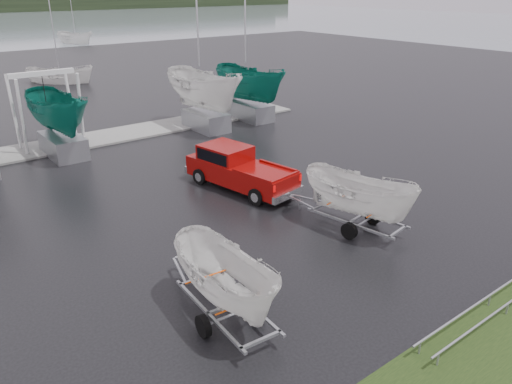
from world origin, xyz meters
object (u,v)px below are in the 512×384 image
trailer_parked (225,234)px  boat_hoist (46,99)px  trailer_hitched (362,159)px  pickup_truck (236,167)px

trailer_parked → boat_hoist: bearing=90.4°
trailer_hitched → trailer_parked: size_ratio=1.04×
pickup_truck → trailer_hitched: size_ratio=1.11×
pickup_truck → boat_hoist: bearing=103.2°
trailer_parked → boat_hoist: size_ratio=1.16×
trailer_parked → boat_hoist: 18.40m
trailer_parked → boat_hoist: (1.16, 18.37, 0.08)m
boat_hoist → trailer_hitched: bearing=-71.6°
boat_hoist → trailer_parked: bearing=-93.6°
trailer_hitched → trailer_parked: 6.94m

